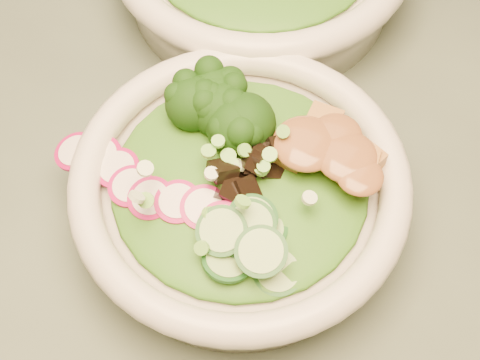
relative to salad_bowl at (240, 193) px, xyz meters
The scene contains 9 objects.
salad_bowl is the anchor object (origin of this frame).
lettuce_bed 0.02m from the salad_bowl, 169.38° to the left, with size 0.19×0.19×0.02m, color #1E5B13.
broccoli_florets 0.07m from the salad_bowl, 134.61° to the left, with size 0.07×0.07×0.04m, color black, non-canonical shape.
radish_slices 0.07m from the salad_bowl, 134.95° to the right, with size 0.10×0.04×0.02m, color #A10C4F, non-canonical shape.
cucumber_slices 0.07m from the salad_bowl, 48.66° to the right, with size 0.07×0.07×0.03m, color #9AC86F, non-canonical shape.
mushroom_heap 0.03m from the salad_bowl, 42.50° to the left, with size 0.07×0.07×0.04m, color black, non-canonical shape.
tofu_cubes 0.07m from the salad_bowl, 41.01° to the left, with size 0.08×0.06×0.03m, color #A57637, non-canonical shape.
peanut_sauce 0.07m from the salad_bowl, 41.01° to the left, with size 0.07×0.05×0.01m, color brown.
scallion_garnish 0.04m from the salad_bowl, 169.38° to the left, with size 0.18×0.18×0.02m, color #71BF43, non-canonical shape.
Camera 1 is at (-0.03, -0.20, 1.22)m, focal length 50.00 mm.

